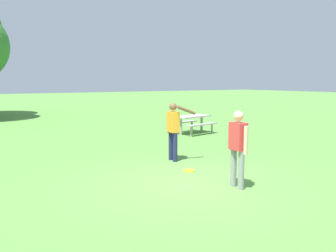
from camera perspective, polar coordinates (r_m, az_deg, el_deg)
name	(u,v)px	position (r m, az deg, el deg)	size (l,w,h in m)	color
ground_plane	(185,183)	(8.22, 2.59, -8.90)	(120.00, 120.00, 0.00)	#568E3D
person_thrower	(173,127)	(10.30, 0.85, -0.17)	(0.66, 0.66, 1.64)	#1E234C
person_catcher	(238,144)	(7.82, 10.81, -2.77)	(0.26, 0.61, 1.64)	gray
frisbee	(189,171)	(9.29, 3.32, -6.94)	(0.30, 0.30, 0.03)	yellow
picnic_table_near	(192,120)	(15.69, 3.69, 0.86)	(1.96, 1.74, 0.77)	#B2ADA3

